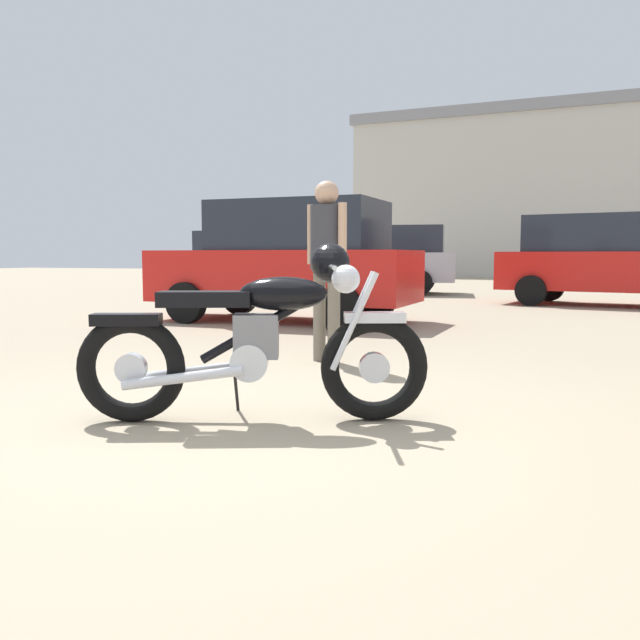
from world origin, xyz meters
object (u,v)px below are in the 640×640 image
vintage_motorcycle (262,339)px  pale_sedan_back (600,259)px  silver_sedan_mid (249,257)px  bystander (327,252)px  blue_hatchback_right (289,260)px  white_estate_far (368,257)px

vintage_motorcycle → pale_sedan_back: 11.03m
silver_sedan_mid → bystander: bearing=127.2°
pale_sedan_back → bystander: bearing=-96.5°
vintage_motorcycle → silver_sedan_mid: bearing=94.8°
vintage_motorcycle → silver_sedan_mid: (-7.57, 15.00, 0.45)m
blue_hatchback_right → vintage_motorcycle: bearing=112.6°
bystander → silver_sedan_mid: (-7.17, 12.78, -0.08)m
bystander → blue_hatchback_right: size_ratio=0.42×
vintage_motorcycle → blue_hatchback_right: size_ratio=0.50×
bystander → silver_sedan_mid: bearing=51.5°
bystander → white_estate_far: (-2.90, 11.14, -0.08)m
white_estate_far → vintage_motorcycle: bearing=94.8°
bystander → blue_hatchback_right: bearing=50.4°
pale_sedan_back → blue_hatchback_right: same height
bystander → white_estate_far: white_estate_far is taller
bystander → white_estate_far: size_ratio=0.34×
vintage_motorcycle → blue_hatchback_right: 6.11m
vintage_motorcycle → white_estate_far: bearing=81.8°
vintage_motorcycle → bystander: 2.32m
blue_hatchback_right → pale_sedan_back: bearing=-130.1°
vintage_motorcycle → blue_hatchback_right: blue_hatchback_right is taller
silver_sedan_mid → blue_hatchback_right: size_ratio=1.25×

